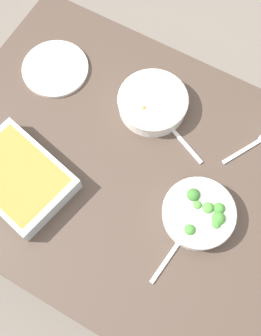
{
  "coord_description": "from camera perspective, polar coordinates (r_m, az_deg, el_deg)",
  "views": [
    {
      "loc": [
        0.21,
        -0.37,
        1.88
      ],
      "look_at": [
        0.0,
        0.0,
        0.74
      ],
      "focal_mm": 43.13,
      "sensor_mm": 36.0,
      "label": 1
    }
  ],
  "objects": [
    {
      "name": "ground_plane",
      "position": [
        1.93,
        0.0,
        -7.68
      ],
      "size": [
        6.0,
        6.0,
        0.0
      ],
      "primitive_type": "plane",
      "color": "slate"
    },
    {
      "name": "broccoli_bowl",
      "position": [
        1.16,
        9.67,
        -6.35
      ],
      "size": [
        0.21,
        0.21,
        0.07
      ],
      "color": "white",
      "rests_on": "dining_table"
    },
    {
      "name": "spoon_by_broccoli",
      "position": [
        1.16,
        6.2,
        -11.32
      ],
      "size": [
        0.04,
        0.18,
        0.01
      ],
      "color": "silver",
      "rests_on": "dining_table"
    },
    {
      "name": "stew_bowl",
      "position": [
        1.28,
        3.16,
        9.24
      ],
      "size": [
        0.22,
        0.22,
        0.06
      ],
      "color": "white",
      "rests_on": "dining_table"
    },
    {
      "name": "spoon_by_stew",
      "position": [
        1.26,
        6.71,
        4.54
      ],
      "size": [
        0.17,
        0.09,
        0.01
      ],
      "color": "silver",
      "rests_on": "dining_table"
    },
    {
      "name": "spoon_spare",
      "position": [
        1.3,
        16.89,
        3.17
      ],
      "size": [
        0.1,
        0.16,
        0.01
      ],
      "color": "silver",
      "rests_on": "dining_table"
    },
    {
      "name": "side_plate",
      "position": [
        1.4,
        -10.58,
        13.65
      ],
      "size": [
        0.22,
        0.22,
        0.01
      ],
      "primitive_type": "cylinder",
      "color": "silver",
      "rests_on": "dining_table"
    },
    {
      "name": "dining_table",
      "position": [
        1.3,
        0.0,
        -1.38
      ],
      "size": [
        1.2,
        0.9,
        0.74
      ],
      "color": "#4C3D33",
      "rests_on": "ground_plane"
    },
    {
      "name": "baking_dish",
      "position": [
        1.22,
        -15.59,
        -1.26
      ],
      "size": [
        0.34,
        0.28,
        0.06
      ],
      "color": "silver",
      "rests_on": "dining_table"
    }
  ]
}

